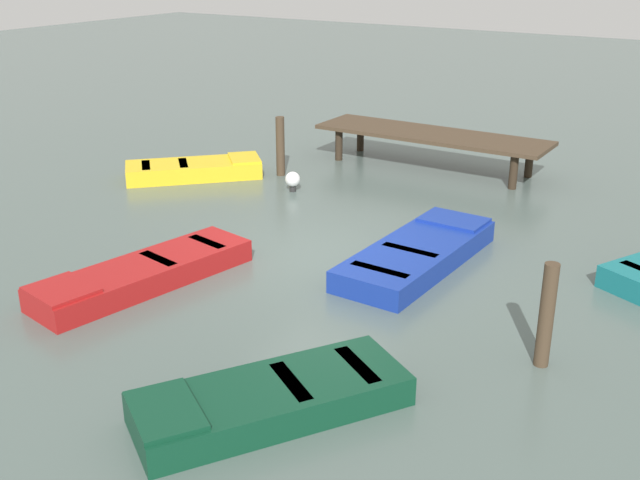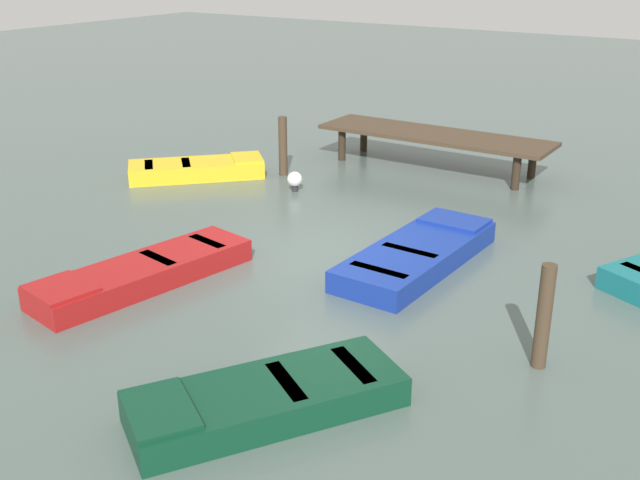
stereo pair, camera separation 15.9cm
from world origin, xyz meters
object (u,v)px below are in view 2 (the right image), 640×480
Objects in this scene: mooring_piling_far_left at (283,146)px; marker_buoy at (295,180)px; rowboat_yellow at (197,169)px; rowboat_red at (142,273)px; rowboat_dark_green at (265,399)px; rowboat_blue at (418,254)px; dock_segment at (434,137)px; mooring_piling_mid_left at (544,317)px.

mooring_piling_far_left is 1.48m from marker_buoy.
mooring_piling_far_left is (1.72, 1.34, 0.54)m from rowboat_yellow.
rowboat_red is 2.74× the size of mooring_piling_far_left.
rowboat_yellow is (-7.73, 7.42, 0.00)m from rowboat_dark_green.
rowboat_blue is 1.23× the size of rowboat_yellow.
rowboat_dark_green is 10.63m from mooring_piling_far_left.
rowboat_red is 8.61× the size of marker_buoy.
mooring_piling_far_left is (-2.95, -2.65, -0.09)m from dock_segment.
rowboat_red is at bearing -74.61° from mooring_piling_far_left.
marker_buoy is at bearing 147.54° from mooring_piling_mid_left.
marker_buoy is at bearing -115.29° from rowboat_dark_green.
rowboat_yellow is 2.24m from mooring_piling_far_left.
mooring_piling_mid_left is at bearing -33.90° from mooring_piling_far_left.
mooring_piling_mid_left is at bearing -32.46° from marker_buoy.
marker_buoy is at bearing -37.86° from rowboat_yellow.
mooring_piling_far_left reaches higher than rowboat_red.
dock_segment reaches higher than rowboat_blue.
mooring_piling_mid_left reaches higher than dock_segment.
dock_segment is at bearing -5.17° from rowboat_yellow.
dock_segment is 6.58m from rowboat_blue.
rowboat_blue is at bearing 143.57° from rowboat_red.
rowboat_blue is 6.48m from mooring_piling_far_left.
rowboat_dark_green is at bearing -75.00° from dock_segment.
rowboat_yellow is (-3.59, 5.45, 0.00)m from rowboat_red.
dock_segment is 6.17m from rowboat_yellow.
rowboat_yellow is (-7.21, 2.05, 0.00)m from rowboat_blue.
mooring_piling_far_left reaches higher than marker_buoy.
dock_segment is at bearing -176.13° from rowboat_red.
rowboat_blue is 2.63× the size of mooring_piling_far_left.
marker_buoy is (-4.98, 7.79, 0.07)m from rowboat_dark_green.
dock_segment is 12.77× the size of marker_buoy.
rowboat_red and rowboat_yellow have the same top height.
dock_segment is at bearing -132.85° from rowboat_dark_green.
marker_buoy reaches higher than rowboat_yellow.
mooring_piling_mid_left is at bearing -56.36° from dock_segment.
rowboat_red is at bearing -81.81° from marker_buoy.
rowboat_dark_green is at bearing -129.80° from mooring_piling_mid_left.
mooring_piling_far_left is 3.14× the size of marker_buoy.
rowboat_dark_green is at bearing -55.53° from mooring_piling_far_left.
mooring_piling_far_left is (-5.49, 3.39, 0.54)m from rowboat_blue.
rowboat_red is 6.77m from mooring_piling_mid_left.
dock_segment is 4.06× the size of mooring_piling_far_left.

